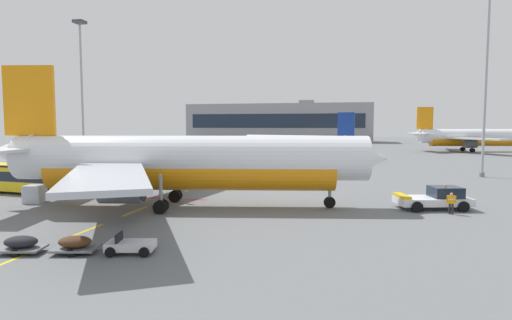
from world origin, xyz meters
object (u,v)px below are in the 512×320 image
airliner_far_center (473,137)px  pushback_tug (435,198)px  baggage_train (76,244)px  apron_light_mast_near (81,76)px  airliner_foreground (184,162)px  apron_shuttle_bus (29,177)px  ground_crew_worker (451,202)px  airliner_mid_left (298,144)px  uld_cargo_container (35,194)px  apron_light_mast_far (487,54)px  catering_truck (53,162)px

airliner_far_center → pushback_tug: bearing=-105.9°
baggage_train → apron_light_mast_near: 57.75m
airliner_foreground → pushback_tug: bearing=10.8°
baggage_train → apron_shuttle_bus: bearing=136.1°
apron_shuttle_bus → pushback_tug: bearing=1.0°
airliner_foreground → ground_crew_worker: bearing=5.1°
airliner_mid_left → baggage_train: (-3.32, -70.62, -2.59)m
pushback_tug → uld_cargo_container: size_ratio=3.51×
pushback_tug → uld_cargo_container: bearing=-172.0°
ground_crew_worker → apron_light_mast_near: (-54.08, 30.25, 14.58)m
apron_shuttle_bus → baggage_train: 24.86m
airliner_far_center → apron_light_mast_far: 62.50m
uld_cargo_container → apron_light_mast_far: bearing=33.4°
apron_shuttle_bus → baggage_train: size_ratio=1.40×
airliner_far_center → apron_light_mast_near: (-77.47, -56.63, 11.75)m
pushback_tug → apron_shuttle_bus: apron_shuttle_bus is taller
catering_truck → apron_light_mast_near: apron_light_mast_near is taller
pushback_tug → catering_truck: catering_truck is taller
uld_cargo_container → apron_light_mast_near: (-17.91, 33.17, 14.78)m
pushback_tug → uld_cargo_container: (-35.35, -5.00, -0.10)m
airliner_foreground → apron_light_mast_far: 44.73m
airliner_far_center → ground_crew_worker: size_ratio=19.22×
airliner_foreground → apron_light_mast_far: apron_light_mast_far is taller
airliner_mid_left → apron_shuttle_bus: size_ratio=2.21×
ground_crew_worker → uld_cargo_container: bearing=-175.4°
airliner_far_center → uld_cargo_container: airliner_far_center is taller
airliner_foreground → ground_crew_worker: airliner_foreground is taller
pushback_tug → airliner_mid_left: airliner_mid_left is taller
airliner_foreground → ground_crew_worker: (21.86, 1.94, -2.95)m
airliner_foreground → ground_crew_worker: 22.14m
catering_truck → apron_shuttle_bus: bearing=-58.2°
catering_truck → baggage_train: (28.11, -33.72, -1.12)m
baggage_train → apron_light_mast_far: apron_light_mast_far is taller
airliner_foreground → apron_shuttle_bus: 19.10m
pushback_tug → airliner_foreground: bearing=-169.2°
apron_light_mast_near → apron_light_mast_far: (63.67, -2.99, 0.98)m
baggage_train → apron_light_mast_near: (-31.44, 46.05, 15.05)m
apron_light_mast_near → apron_light_mast_far: apron_light_mast_far is taller
baggage_train → apron_light_mast_near: apron_light_mast_near is taller
airliner_far_center → apron_light_mast_near: size_ratio=1.33×
apron_light_mast_near → apron_light_mast_far: bearing=-2.7°
airliner_foreground → pushback_tug: airliner_foreground is taller
airliner_foreground → uld_cargo_container: airliner_foreground is taller
catering_truck → airliner_mid_left: bearing=49.6°
pushback_tug → airliner_mid_left: bearing=109.3°
airliner_far_center → baggage_train: airliner_far_center is taller
apron_light_mast_far → airliner_foreground: bearing=-137.1°
airliner_foreground → catering_truck: size_ratio=4.72×
uld_cargo_container → apron_light_mast_far: apron_light_mast_far is taller
apron_shuttle_bus → catering_truck: bearing=121.8°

